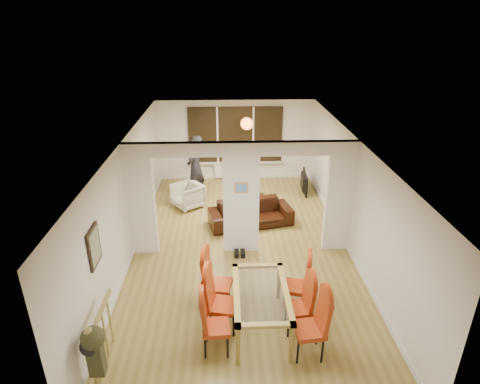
{
  "coord_description": "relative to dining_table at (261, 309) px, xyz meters",
  "views": [
    {
      "loc": [
        -0.33,
        -8.03,
        5.02
      ],
      "look_at": [
        0.0,
        0.6,
        1.19
      ],
      "focal_mm": 30.0,
      "sensor_mm": 36.0,
      "label": 1
    }
  ],
  "objects": [
    {
      "name": "pillar_photo",
      "position": [
        -0.23,
        2.48,
        1.21
      ],
      "size": [
        0.3,
        0.03,
        0.25
      ],
      "primitive_type": "cube",
      "color": "#4C8CD8",
      "rests_on": "divider_wall"
    },
    {
      "name": "armchair",
      "position": [
        -1.65,
        4.9,
        -0.04
      ],
      "size": [
        1.05,
        1.05,
        0.69
      ],
      "primitive_type": "imported",
      "rotation": [
        0.0,
        0.0,
        -0.93
      ],
      "color": "#B9B69C",
      "rests_on": "floor"
    },
    {
      "name": "room_walls",
      "position": [
        -0.23,
        2.58,
        0.91
      ],
      "size": [
        5.0,
        9.0,
        2.6
      ],
      "primitive_type": null,
      "color": "silver",
      "rests_on": "floor"
    },
    {
      "name": "shoes",
      "position": [
        -0.27,
        2.3,
        -0.34
      ],
      "size": [
        0.24,
        0.26,
        0.1
      ],
      "primitive_type": null,
      "color": "black",
      "rests_on": "floor"
    },
    {
      "name": "dining_chair_lb",
      "position": [
        -0.67,
        0.0,
        0.2
      ],
      "size": [
        0.56,
        0.56,
        1.18
      ],
      "primitive_type": null,
      "rotation": [
        0.0,
        0.0,
        -0.22
      ],
      "color": "#952D0F",
      "rests_on": "floor"
    },
    {
      "name": "stair_newel",
      "position": [
        -2.48,
        -0.62,
        0.16
      ],
      "size": [
        0.4,
        1.2,
        1.1
      ],
      "primitive_type": null,
      "color": "#A18E4A",
      "rests_on": "floor"
    },
    {
      "name": "pendant_light",
      "position": [
        0.07,
        5.88,
        1.76
      ],
      "size": [
        0.36,
        0.36,
        0.36
      ],
      "primitive_type": "sphere",
      "color": "orange",
      "rests_on": "room_walls"
    },
    {
      "name": "dining_chair_rc",
      "position": [
        0.69,
        0.5,
        0.15
      ],
      "size": [
        0.53,
        0.53,
        1.09
      ],
      "primitive_type": null,
      "rotation": [
        0.0,
        0.0,
        -0.24
      ],
      "color": "#952D0F",
      "rests_on": "floor"
    },
    {
      "name": "coffee_table",
      "position": [
        0.05,
        5.06,
        -0.27
      ],
      "size": [
        0.99,
        0.5,
        0.23
      ],
      "primitive_type": null,
      "rotation": [
        0.0,
        0.0,
        0.0
      ],
      "color": "black",
      "rests_on": "floor"
    },
    {
      "name": "person",
      "position": [
        -1.44,
        5.51,
        0.57
      ],
      "size": [
        0.82,
        0.68,
        1.92
      ],
      "primitive_type": "imported",
      "rotation": [
        0.0,
        0.0,
        -1.94
      ],
      "color": "black",
      "rests_on": "floor"
    },
    {
      "name": "dining_table",
      "position": [
        0.0,
        0.0,
        0.0
      ],
      "size": [
        0.93,
        1.66,
        0.78
      ],
      "primitive_type": null,
      "color": "olive",
      "rests_on": "floor"
    },
    {
      "name": "dining_chair_ra",
      "position": [
        0.7,
        -0.62,
        0.19
      ],
      "size": [
        0.52,
        0.52,
        1.16
      ],
      "primitive_type": null,
      "rotation": [
        0.0,
        0.0,
        0.12
      ],
      "color": "#952D0F",
      "rests_on": "floor"
    },
    {
      "name": "dining_chair_la",
      "position": [
        -0.75,
        -0.48,
        0.15
      ],
      "size": [
        0.46,
        0.46,
        1.09
      ],
      "primitive_type": null,
      "rotation": [
        0.0,
        0.0,
        0.06
      ],
      "color": "#952D0F",
      "rests_on": "floor"
    },
    {
      "name": "bottle",
      "position": [
        0.01,
        5.15,
        -0.03
      ],
      "size": [
        0.07,
        0.07,
        0.27
      ],
      "primitive_type": "cylinder",
      "color": "#143F19",
      "rests_on": "coffee_table"
    },
    {
      "name": "television",
      "position": [
        1.77,
        5.88,
        -0.08
      ],
      "size": [
        1.07,
        0.22,
        0.61
      ],
      "primitive_type": "imported",
      "rotation": [
        0.0,
        0.0,
        1.49
      ],
      "color": "black",
      "rests_on": "floor"
    },
    {
      "name": "sofa",
      "position": [
        0.07,
        3.79,
        -0.08
      ],
      "size": [
        2.26,
        1.28,
        0.62
      ],
      "primitive_type": "imported",
      "rotation": [
        0.0,
        0.0,
        0.22
      ],
      "color": "black",
      "rests_on": "floor"
    },
    {
      "name": "bowl",
      "position": [
        0.07,
        5.02,
        -0.14
      ],
      "size": [
        0.2,
        0.2,
        0.05
      ],
      "primitive_type": "imported",
      "color": "black",
      "rests_on": "coffee_table"
    },
    {
      "name": "radiator",
      "position": [
        -0.23,
        6.98,
        -0.09
      ],
      "size": [
        1.4,
        0.08,
        0.5
      ],
      "primitive_type": "cube",
      "color": "white",
      "rests_on": "floor"
    },
    {
      "name": "dining_chair_rb",
      "position": [
        0.62,
        -0.07,
        0.14
      ],
      "size": [
        0.48,
        0.48,
        1.06
      ],
      "primitive_type": null,
      "rotation": [
        0.0,
        0.0,
        0.14
      ],
      "color": "#952D0F",
      "rests_on": "floor"
    },
    {
      "name": "divider_wall",
      "position": [
        -0.23,
        2.58,
        0.91
      ],
      "size": [
        5.0,
        0.18,
        2.6
      ],
      "primitive_type": "cube",
      "color": "white",
      "rests_on": "floor"
    },
    {
      "name": "floor",
      "position": [
        -0.23,
        2.58,
        -0.39
      ],
      "size": [
        5.0,
        9.0,
        0.01
      ],
      "primitive_type": "cube",
      "color": "olive",
      "rests_on": "ground"
    },
    {
      "name": "bay_window_blinds",
      "position": [
        -0.23,
        7.02,
        1.11
      ],
      "size": [
        3.0,
        0.08,
        1.8
      ],
      "primitive_type": "cube",
      "color": "black",
      "rests_on": "room_walls"
    },
    {
      "name": "wall_poster",
      "position": [
        -2.7,
        0.18,
        1.21
      ],
      "size": [
        0.04,
        0.52,
        0.67
      ],
      "primitive_type": "cube",
      "color": "gray",
      "rests_on": "room_walls"
    },
    {
      "name": "dining_chair_lc",
      "position": [
        -0.73,
        0.57,
        0.2
      ],
      "size": [
        0.55,
        0.55,
        1.17
      ],
      "primitive_type": null,
      "rotation": [
        0.0,
        0.0,
        -0.19
      ],
      "color": "#952D0F",
      "rests_on": "floor"
    }
  ]
}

